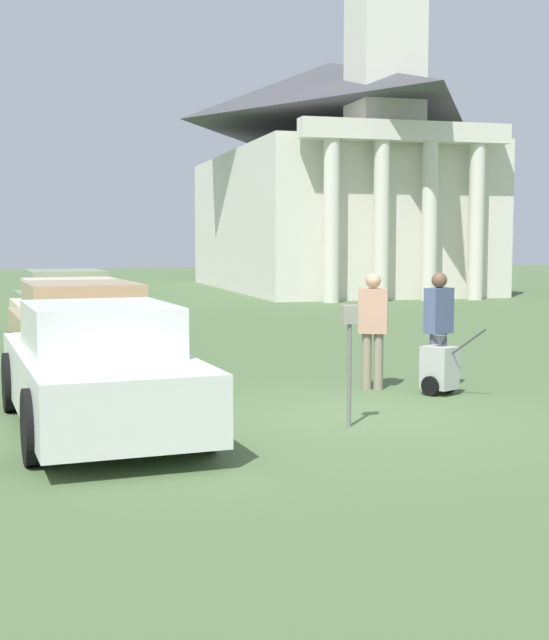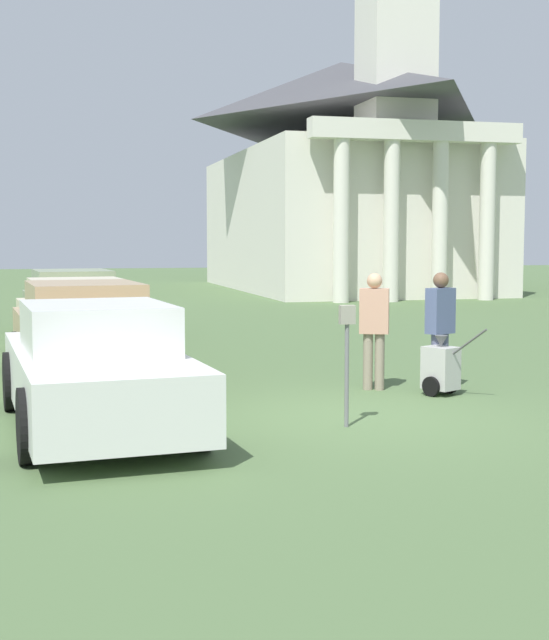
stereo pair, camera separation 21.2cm
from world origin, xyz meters
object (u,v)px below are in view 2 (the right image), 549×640
at_px(parked_car_white, 96,370).
at_px(church, 344,166).
at_px(parked_car_sage, 72,306).
at_px(parking_meter, 347,343).
at_px(parked_car_cream, 77,320).
at_px(person_supervisor, 440,323).
at_px(parked_car_tan, 84,336).
at_px(equipment_cart, 441,368).
at_px(person_worker, 374,324).

relative_size(parked_car_white, church, 0.22).
distance_m(parked_car_sage, parking_meter, 11.12).
height_order(parked_car_cream, person_supervisor, person_supervisor).
bearing_deg(parked_car_cream, parked_car_sage, 84.82).
bearing_deg(parked_car_tan, church, 57.54).
height_order(parked_car_sage, equipment_cart, parked_car_sage).
distance_m(parked_car_white, church, 30.19).
xyz_separation_m(person_supervisor, church, (7.24, 25.74, 4.44)).
distance_m(parked_car_cream, parking_meter, 7.78).
xyz_separation_m(equipment_cart, church, (7.38, 26.09, 5.03)).
distance_m(person_worker, church, 27.08).
bearing_deg(parking_meter, equipment_cart, 40.88).
xyz_separation_m(parked_car_tan, church, (12.21, 23.66, 4.71)).
distance_m(parked_car_tan, parking_meter, 5.03).
distance_m(parked_car_white, parking_meter, 2.92).
height_order(parking_meter, church, church).
bearing_deg(equipment_cart, parked_car_sage, 91.22).
height_order(parked_car_sage, person_supervisor, person_supervisor).
relative_size(parked_car_tan, parking_meter, 3.51).
distance_m(parked_car_tan, equipment_cart, 5.41).
bearing_deg(parked_car_sage, parked_car_white, -95.17).
bearing_deg(person_supervisor, parked_car_tan, -47.58).
xyz_separation_m(person_worker, equipment_cart, (0.76, -0.64, -0.58)).
bearing_deg(church, parking_meter, -108.62).
relative_size(parked_car_cream, parked_car_sage, 0.95).
bearing_deg(parked_car_sage, parked_car_cream, -95.18).
xyz_separation_m(parked_car_white, church, (12.21, 27.20, 4.73)).
bearing_deg(parked_car_white, church, 60.66).
relative_size(person_worker, equipment_cart, 1.71).
height_order(parking_meter, person_supervisor, person_supervisor).
height_order(parked_car_tan, parking_meter, parked_car_tan).
distance_m(parked_car_white, parked_car_tan, 3.54).
distance_m(parked_car_cream, person_worker, 6.35).
distance_m(parked_car_sage, church, 21.51).
bearing_deg(person_worker, parked_car_tan, 0.47).
distance_m(parking_meter, person_worker, 2.67).
height_order(person_worker, equipment_cart, person_worker).
bearing_deg(parked_car_tan, parked_car_cream, 84.83).
height_order(parked_car_tan, person_supervisor, person_supervisor).
bearing_deg(parked_car_tan, person_worker, -28.81).
relative_size(parked_car_white, person_supervisor, 2.82).
bearing_deg(church, parked_car_tan, -117.29).
bearing_deg(equipment_cart, parking_meter, -166.04).
xyz_separation_m(parked_car_sage, person_worker, (4.07, -8.38, 0.27)).
relative_size(parked_car_cream, church, 0.23).
relative_size(parking_meter, person_supervisor, 0.83).
relative_size(person_worker, person_supervisor, 0.99).
bearing_deg(parking_meter, parked_car_sage, 104.80).
bearing_deg(equipment_cart, parked_car_cream, 104.29).
xyz_separation_m(parked_car_tan, equipment_cart, (4.83, -2.43, -0.32)).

